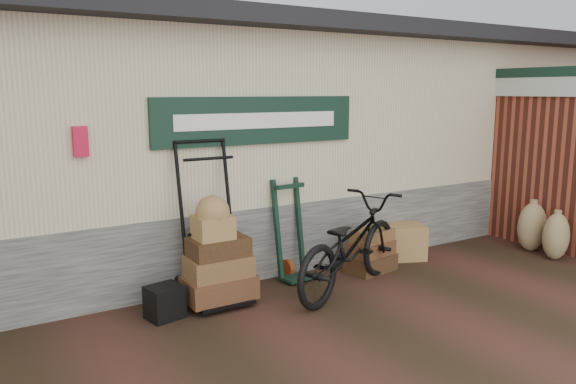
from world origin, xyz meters
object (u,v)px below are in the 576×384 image
Objects in this scene: suitcase_stack at (371,250)px; wicker_hamper at (397,241)px; porter_trolley at (210,221)px; bicycle at (350,240)px; black_trunk at (165,302)px; green_barrow at (291,230)px.

suitcase_stack is 0.87× the size of wicker_hamper.
suitcase_stack is at bearing -3.84° from porter_trolley.
bicycle is at bearing -147.87° from suitcase_stack.
suitcase_stack is 1.85× the size of black_trunk.
wicker_hamper is at bearing 2.40° from porter_trolley.
suitcase_stack is 0.73m from wicker_hamper.
green_barrow is (1.12, 0.15, -0.28)m from porter_trolley.
black_trunk is at bearing 58.30° from bicycle.
wicker_hamper reaches higher than black_trunk.
green_barrow is 1.12m from suitcase_stack.
suitcase_stack is at bearing 1.60° from black_trunk.
green_barrow reaches higher than suitcase_stack.
green_barrow is 1.75m from wicker_hamper.
porter_trolley is at bearing -178.35° from green_barrow.
wicker_hamper is at bearing 20.99° from suitcase_stack.
porter_trolley is 5.28× the size of black_trunk.
porter_trolley is at bearing 175.99° from suitcase_stack.
black_trunk is at bearing -174.40° from wicker_hamper.
wicker_hamper is at bearing -85.58° from bicycle.
suitcase_stack is (2.15, -0.15, -0.62)m from porter_trolley.
black_trunk is 0.16× the size of bicycle.
bicycle is (-1.35, -0.68, 0.37)m from wicker_hamper.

